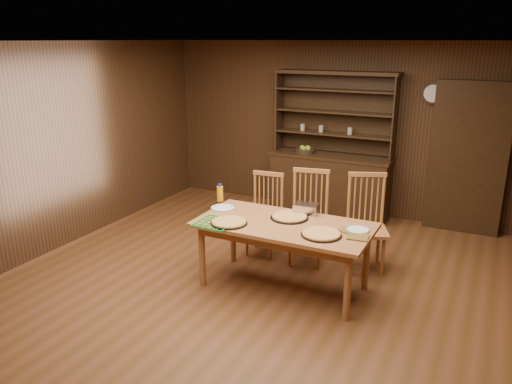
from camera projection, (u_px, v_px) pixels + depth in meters
The scene contains 20 objects.
floor at pixel (249, 289), 5.46m from camera, with size 6.00×6.00×0.00m, color brown.
room_shell at pixel (248, 147), 5.00m from camera, with size 6.00×6.00×6.00m.
china_hutch at pixel (330, 177), 7.65m from camera, with size 1.84×0.52×2.17m.
doorway at pixel (468, 158), 6.84m from camera, with size 1.00×0.18×2.10m, color #311E10.
wall_clock at pixel (433, 93), 6.87m from camera, with size 0.30×0.05×0.30m.
dining_table at pixel (284, 230), 5.31m from camera, with size 1.85×0.93×0.75m.
chair_left at pixel (266, 211), 6.28m from camera, with size 0.45×0.43×1.03m.
chair_center at pixel (309, 213), 6.03m from camera, with size 0.54×0.52×1.13m.
chair_right at pixel (366, 218), 5.85m from camera, with size 0.60×0.59×1.13m.
pizza_left at pixel (229, 222), 5.26m from camera, with size 0.39×0.39×0.04m.
pizza_right at pixel (321, 234), 4.94m from camera, with size 0.41×0.41×0.04m.
pizza_center at pixel (289, 217), 5.42m from camera, with size 0.42×0.42×0.04m.
cooling_rack at pixel (215, 222), 5.28m from camera, with size 0.37×0.37×0.02m, color #0CA031, non-canonical shape.
plate_left at pixel (223, 208), 5.73m from camera, with size 0.28×0.28×0.02m.
plate_right at pixel (358, 230), 5.08m from camera, with size 0.24×0.24×0.02m.
foil_dish at pixel (307, 209), 5.57m from camera, with size 0.27×0.19×0.11m, color silver.
juice_bottle at pixel (220, 193), 5.98m from camera, with size 0.08×0.08×0.21m.
pot_holder_a at pixel (358, 237), 4.90m from camera, with size 0.20×0.20×0.01m, color #9D1E12.
pot_holder_b at pixel (351, 231), 5.06m from camera, with size 0.19×0.19×0.01m, color #9D1E12.
fruit_bowl at pixel (305, 150), 7.64m from camera, with size 0.29×0.29×0.12m.
Camera 1 is at (2.24, -4.37, 2.62)m, focal length 35.00 mm.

